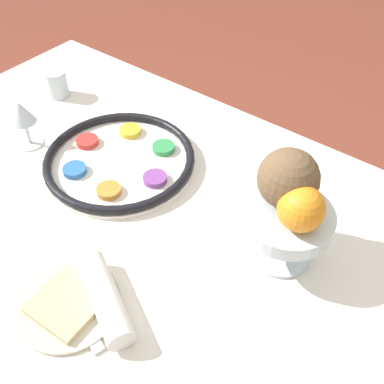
# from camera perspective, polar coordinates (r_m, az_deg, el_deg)

# --- Properties ---
(ground_plane) EXTENTS (8.00, 8.00, 0.00)m
(ground_plane) POSITION_cam_1_polar(r_m,az_deg,el_deg) (1.58, -5.70, -19.69)
(ground_plane) COLOR brown
(dining_table) EXTENTS (1.37, 0.91, 0.71)m
(dining_table) POSITION_cam_1_polar(r_m,az_deg,el_deg) (1.27, -6.85, -12.74)
(dining_table) COLOR silver
(dining_table) RESTS_ON ground_plane
(seder_plate) EXTENTS (0.36, 0.36, 0.03)m
(seder_plate) POSITION_cam_1_polar(r_m,az_deg,el_deg) (1.08, -9.17, 4.07)
(seder_plate) COLOR silver
(seder_plate) RESTS_ON dining_table
(wine_glass) EXTENTS (0.06, 0.06, 0.12)m
(wine_glass) POSITION_cam_1_polar(r_m,az_deg,el_deg) (1.16, -20.81, 9.16)
(wine_glass) COLOR silver
(wine_glass) RESTS_ON dining_table
(fruit_stand) EXTENTS (0.17, 0.17, 0.12)m
(fruit_stand) POSITION_cam_1_polar(r_m,az_deg,el_deg) (0.84, 11.83, -3.94)
(fruit_stand) COLOR silver
(fruit_stand) RESTS_ON dining_table
(orange_fruit) EXTENTS (0.08, 0.08, 0.08)m
(orange_fruit) POSITION_cam_1_polar(r_m,az_deg,el_deg) (0.77, 13.71, -2.09)
(orange_fruit) COLOR orange
(orange_fruit) RESTS_ON fruit_stand
(coconut) EXTENTS (0.11, 0.11, 0.11)m
(coconut) POSITION_cam_1_polar(r_m,az_deg,el_deg) (0.80, 12.14, 1.67)
(coconut) COLOR brown
(coconut) RESTS_ON fruit_stand
(bread_plate) EXTENTS (0.19, 0.19, 0.02)m
(bread_plate) POSITION_cam_1_polar(r_m,az_deg,el_deg) (0.85, -15.42, -13.57)
(bread_plate) COLOR beige
(bread_plate) RESTS_ON dining_table
(napkin_roll) EXTENTS (0.19, 0.13, 0.05)m
(napkin_roll) POSITION_cam_1_polar(r_m,az_deg,el_deg) (0.82, -10.96, -13.11)
(napkin_roll) COLOR white
(napkin_roll) RESTS_ON dining_table
(cup_near) EXTENTS (0.06, 0.06, 0.08)m
(cup_near) POSITION_cam_1_polar(r_m,az_deg,el_deg) (1.36, -16.79, 13.03)
(cup_near) COLOR silver
(cup_near) RESTS_ON dining_table
(spoon) EXTENTS (0.17, 0.07, 0.01)m
(spoon) POSITION_cam_1_polar(r_m,az_deg,el_deg) (0.84, -14.28, -14.88)
(spoon) COLOR silver
(spoon) RESTS_ON dining_table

